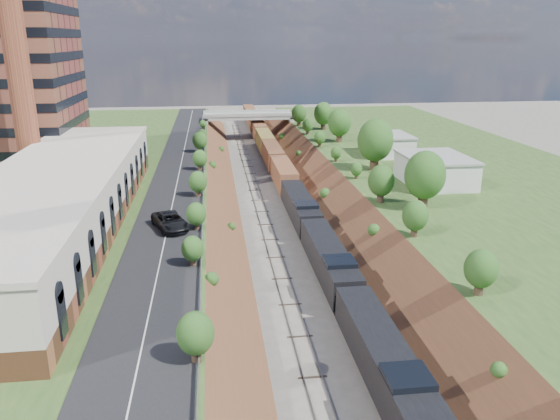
{
  "coord_description": "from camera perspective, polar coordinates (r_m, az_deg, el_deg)",
  "views": [
    {
      "loc": [
        -9.96,
        -25.11,
        26.19
      ],
      "look_at": [
        -1.96,
        38.39,
        6.0
      ],
      "focal_mm": 35.0,
      "sensor_mm": 36.0,
      "label": 1
    }
  ],
  "objects": [
    {
      "name": "platform_left",
      "position": [
        91.3,
        -21.53,
        1.22
      ],
      "size": [
        44.0,
        180.0,
        5.0
      ],
      "primitive_type": "cube",
      "color": "#2C4E20",
      "rests_on": "ground"
    },
    {
      "name": "platform_right",
      "position": [
        98.24,
        19.02,
        2.58
      ],
      "size": [
        44.0,
        180.0,
        5.0
      ],
      "primitive_type": "cube",
      "color": "#2C4E20",
      "rests_on": "ground"
    },
    {
      "name": "embankment_left",
      "position": [
        89.06,
        -7.53,
        0.25
      ],
      "size": [
        10.0,
        180.0,
        10.0
      ],
      "primitive_type": "cube",
      "rotation": [
        0.0,
        0.79,
        0.0
      ],
      "color": "brown",
      "rests_on": "ground"
    },
    {
      "name": "embankment_right",
      "position": [
        91.48,
        6.37,
        0.76
      ],
      "size": [
        10.0,
        180.0,
        10.0
      ],
      "primitive_type": "cube",
      "rotation": [
        0.0,
        0.79,
        0.0
      ],
      "color": "brown",
      "rests_on": "ground"
    },
    {
      "name": "rail_left_track",
      "position": [
        89.33,
        -2.14,
        0.51
      ],
      "size": [
        1.58,
        180.0,
        0.18
      ],
      "primitive_type": "cube",
      "color": "gray",
      "rests_on": "ground"
    },
    {
      "name": "rail_right_track",
      "position": [
        89.91,
        1.16,
        0.63
      ],
      "size": [
        1.58,
        180.0,
        0.18
      ],
      "primitive_type": "cube",
      "color": "gray",
      "rests_on": "ground"
    },
    {
      "name": "road",
      "position": [
        87.87,
        -10.6,
        3.28
      ],
      "size": [
        8.0,
        180.0,
        0.1
      ],
      "primitive_type": "cube",
      "color": "black",
      "rests_on": "platform_left"
    },
    {
      "name": "guardrail",
      "position": [
        87.4,
        -7.94,
        3.68
      ],
      "size": [
        0.1,
        171.0,
        0.7
      ],
      "color": "#99999E",
      "rests_on": "platform_left"
    },
    {
      "name": "commercial_building",
      "position": [
        67.98,
        -22.3,
        1.09
      ],
      "size": [
        14.3,
        62.3,
        7.0
      ],
      "color": "brown",
      "rests_on": "platform_left"
    },
    {
      "name": "smokestack",
      "position": [
        85.2,
        -25.93,
        15.03
      ],
      "size": [
        3.2,
        3.2,
        40.0
      ],
      "primitive_type": "cylinder",
      "color": "brown",
      "rests_on": "platform_left"
    },
    {
      "name": "overpass",
      "position": [
        148.98,
        -3.32,
        9.27
      ],
      "size": [
        24.5,
        8.3,
        7.4
      ],
      "color": "gray",
      "rests_on": "ground"
    },
    {
      "name": "white_building_near",
      "position": [
        86.22,
        15.89,
        3.97
      ],
      "size": [
        9.0,
        12.0,
        4.0
      ],
      "primitive_type": "cube",
      "color": "silver",
      "rests_on": "platform_right"
    },
    {
      "name": "white_building_far",
      "position": [
        106.23,
        11.09,
        6.66
      ],
      "size": [
        8.0,
        10.0,
        3.6
      ],
      "primitive_type": "cube",
      "color": "silver",
      "rests_on": "platform_right"
    },
    {
      "name": "tree_right_large",
      "position": [
        72.45,
        14.91,
        3.5
      ],
      "size": [
        5.25,
        5.25,
        7.61
      ],
      "color": "#473323",
      "rests_on": "platform_right"
    },
    {
      "name": "tree_left_crest",
      "position": [
        49.04,
        -8.8,
        -5.7
      ],
      "size": [
        2.45,
        2.45,
        3.55
      ],
      "color": "#473323",
      "rests_on": "platform_left"
    },
    {
      "name": "freight_train",
      "position": [
        113.16,
        -0.66,
        5.53
      ],
      "size": [
        3.2,
        162.62,
        4.74
      ],
      "color": "black",
      "rests_on": "ground"
    },
    {
      "name": "suv",
      "position": [
        64.21,
        -11.41,
        -1.15
      ],
      "size": [
        5.18,
        7.32,
        1.85
      ],
      "primitive_type": "imported",
      "rotation": [
        0.0,
        0.0,
        0.35
      ],
      "color": "black",
      "rests_on": "road"
    }
  ]
}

